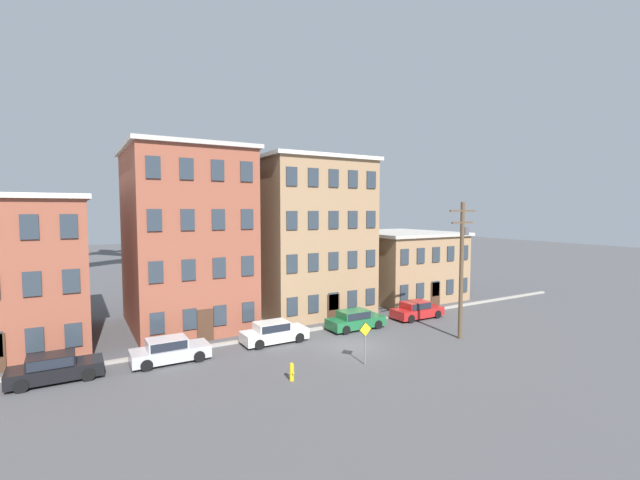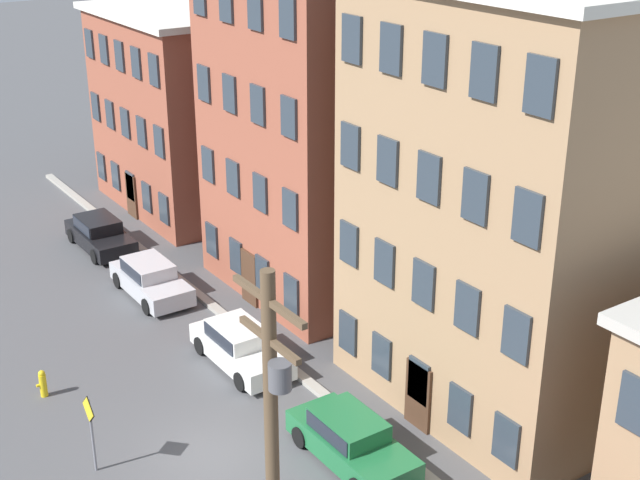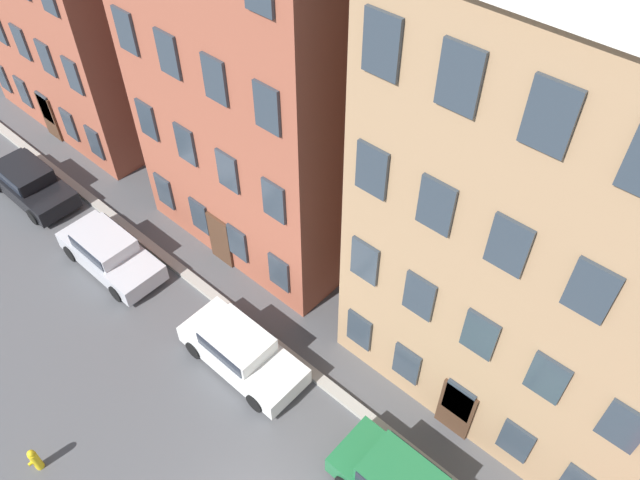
{
  "view_description": "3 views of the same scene",
  "coord_description": "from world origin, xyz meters",
  "px_view_note": "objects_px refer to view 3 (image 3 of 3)",
  "views": [
    {
      "loc": [
        -15.72,
        -22.62,
        8.94
      ],
      "look_at": [
        -0.47,
        3.46,
        6.79
      ],
      "focal_mm": 24.0,
      "sensor_mm": 36.0,
      "label": 1
    },
    {
      "loc": [
        19.77,
        -9.68,
        16.06
      ],
      "look_at": [
        0.71,
        3.34,
        6.38
      ],
      "focal_mm": 50.0,
      "sensor_mm": 36.0,
      "label": 2
    },
    {
      "loc": [
        5.23,
        -3.37,
        17.74
      ],
      "look_at": [
        -1.81,
        4.51,
        6.61
      ],
      "focal_mm": 35.0,
      "sensor_mm": 36.0,
      "label": 3
    }
  ],
  "objects_px": {
    "car_black": "(29,181)",
    "car_silver": "(109,251)",
    "car_white": "(241,349)",
    "fire_hydrant": "(35,459)"
  },
  "relations": [
    {
      "from": "car_black",
      "to": "car_silver",
      "type": "distance_m",
      "value": 5.73
    },
    {
      "from": "car_black",
      "to": "car_white",
      "type": "distance_m",
      "value": 12.53
    },
    {
      "from": "car_silver",
      "to": "car_white",
      "type": "bearing_deg",
      "value": 2.52
    },
    {
      "from": "car_black",
      "to": "fire_hydrant",
      "type": "distance_m",
      "value": 12.38
    },
    {
      "from": "car_black",
      "to": "car_white",
      "type": "relative_size",
      "value": 1.0
    },
    {
      "from": "car_black",
      "to": "car_silver",
      "type": "height_order",
      "value": "same"
    },
    {
      "from": "car_silver",
      "to": "car_white",
      "type": "distance_m",
      "value": 6.81
    },
    {
      "from": "car_black",
      "to": "fire_hydrant",
      "type": "xyz_separation_m",
      "value": [
        10.72,
        -6.19,
        -0.27
      ]
    },
    {
      "from": "car_silver",
      "to": "fire_hydrant",
      "type": "height_order",
      "value": "car_silver"
    },
    {
      "from": "car_silver",
      "to": "fire_hydrant",
      "type": "xyz_separation_m",
      "value": [
        4.98,
        -6.08,
        -0.27
      ]
    }
  ]
}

